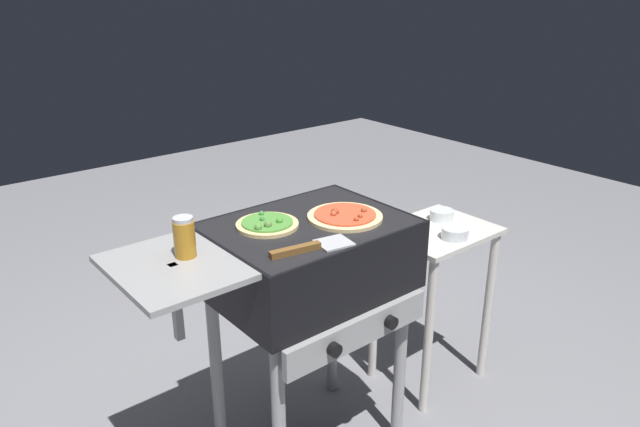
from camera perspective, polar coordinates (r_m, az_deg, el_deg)
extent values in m
cube|color=black|center=(2.00, -1.11, -4.07)|extent=(0.64, 0.48, 0.24)
cube|color=black|center=(1.95, -1.14, -1.00)|extent=(0.61, 0.46, 0.01)
cube|color=#969696|center=(1.72, -13.80, -5.00)|extent=(0.32, 0.41, 0.02)
cube|color=#969696|center=(1.78, -13.48, -8.21)|extent=(0.02, 0.02, 0.24)
cube|color=#969696|center=(1.91, 3.70, -11.19)|extent=(0.58, 0.02, 0.10)
cylinder|color=black|center=(1.83, 1.40, -12.81)|extent=(0.04, 0.02, 0.04)
cylinder|color=black|center=(1.97, 6.78, -10.23)|extent=(0.04, 0.02, 0.04)
cylinder|color=#969696|center=(2.27, 7.59, -14.08)|extent=(0.04, 0.04, 0.66)
cylinder|color=#969696|center=(2.24, -9.78, -14.72)|extent=(0.04, 0.04, 0.66)
cylinder|color=#969696|center=(2.49, 1.16, -10.25)|extent=(0.04, 0.04, 0.66)
cylinder|color=#E0C17F|center=(1.93, -5.03, -1.07)|extent=(0.20, 0.20, 0.01)
cylinder|color=#4C8C38|center=(1.92, -5.03, -0.83)|extent=(0.16, 0.16, 0.01)
sphere|color=#567B3C|center=(1.88, -4.96, -1.08)|extent=(0.03, 0.03, 0.03)
sphere|color=#3C7B3B|center=(1.93, -5.53, -0.53)|extent=(0.02, 0.02, 0.02)
sphere|color=#528E3B|center=(1.87, -5.89, -1.33)|extent=(0.03, 0.03, 0.03)
sphere|color=#42833F|center=(1.98, -5.58, 0.01)|extent=(0.02, 0.02, 0.02)
sphere|color=#448D2E|center=(1.91, -3.87, -0.71)|extent=(0.02, 0.02, 0.02)
cylinder|color=beige|center=(1.98, 2.38, -0.32)|extent=(0.25, 0.25, 0.01)
cylinder|color=#D14C2D|center=(1.98, 2.39, -0.07)|extent=(0.20, 0.20, 0.01)
sphere|color=#9E4125|center=(1.98, 1.44, 0.16)|extent=(0.03, 0.03, 0.03)
sphere|color=#9D5028|center=(2.00, 4.20, 0.32)|extent=(0.02, 0.02, 0.02)
sphere|color=#A44A28|center=(1.95, 3.84, -0.22)|extent=(0.02, 0.02, 0.02)
sphere|color=#B44D26|center=(1.92, 3.46, -0.54)|extent=(0.02, 0.02, 0.02)
sphere|color=#BB4D2D|center=(1.96, 1.29, -0.04)|extent=(0.02, 0.02, 0.02)
cylinder|color=#B77A1E|center=(1.74, -12.74, -2.37)|extent=(0.06, 0.06, 0.11)
cylinder|color=silver|center=(1.72, -12.90, -0.54)|extent=(0.06, 0.06, 0.01)
cube|color=#B7BABF|center=(1.79, 1.33, -2.80)|extent=(0.11, 0.11, 0.01)
cube|color=brown|center=(1.73, -2.37, -3.49)|extent=(0.16, 0.05, 0.02)
cube|color=beige|center=(2.46, 11.06, -1.62)|extent=(0.44, 0.36, 0.02)
cylinder|color=beige|center=(2.41, 10.25, -11.57)|extent=(0.04, 0.04, 0.68)
cylinder|color=beige|center=(2.67, 15.65, -8.49)|extent=(0.04, 0.04, 0.68)
cylinder|color=beige|center=(2.58, 5.17, -8.88)|extent=(0.04, 0.04, 0.68)
cylinder|color=beige|center=(2.83, 10.73, -6.28)|extent=(0.04, 0.04, 0.68)
cylinder|color=silver|center=(2.37, 12.69, -1.83)|extent=(0.10, 0.10, 0.04)
cylinder|color=#4C7533|center=(2.37, 12.67, -1.98)|extent=(0.09, 0.09, 0.02)
cylinder|color=silver|center=(2.54, 11.47, -0.13)|extent=(0.10, 0.10, 0.04)
cylinder|color=#4C7533|center=(2.54, 11.46, -0.27)|extent=(0.08, 0.08, 0.02)
cylinder|color=silver|center=(2.39, 7.50, -1.29)|extent=(0.11, 0.11, 0.04)
cylinder|color=#4C7533|center=(2.39, 7.49, -1.44)|extent=(0.09, 0.09, 0.02)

